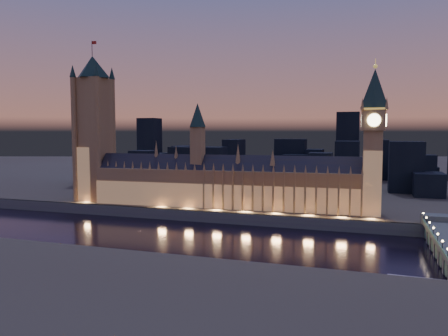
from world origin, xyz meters
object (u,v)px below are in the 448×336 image
(elizabeth_tower, at_px, (374,129))
(palace_of_westminster, at_px, (221,183))
(river_boat, at_px, (419,287))
(victoria_tower, at_px, (94,122))

(elizabeth_tower, bearing_deg, palace_of_westminster, -179.90)
(palace_of_westminster, height_order, river_boat, palace_of_westminster)
(palace_of_westminster, relative_size, river_boat, 4.38)
(victoria_tower, bearing_deg, elizabeth_tower, -0.00)
(palace_of_westminster, distance_m, river_boat, 174.77)
(palace_of_westminster, bearing_deg, river_boat, -43.80)
(victoria_tower, height_order, river_boat, victoria_tower)
(victoria_tower, bearing_deg, palace_of_westminster, -0.10)
(palace_of_westminster, bearing_deg, elizabeth_tower, 0.10)
(palace_of_westminster, distance_m, victoria_tower, 119.98)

